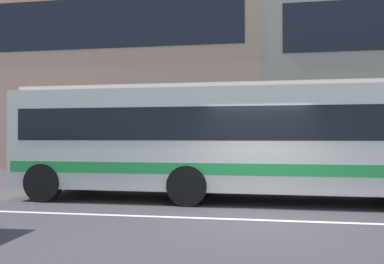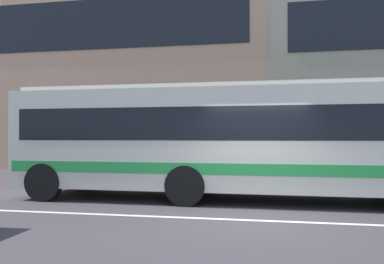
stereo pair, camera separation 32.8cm
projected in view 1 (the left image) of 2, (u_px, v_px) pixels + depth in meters
The scene contains 5 objects.
ground_plane at pixel (257, 220), 8.54m from camera, with size 160.00×160.00×0.00m, color #3E383C.
lane_centre_line at pixel (257, 220), 8.54m from camera, with size 60.00×0.16×0.01m, color silver.
hedge_row_far at pixel (337, 175), 14.60m from camera, with size 18.41×1.10×0.71m, color #175116.
apartment_block_left at pixel (110, 61), 25.88m from camera, with size 18.52×9.46×12.80m.
transit_bus at pixel (220, 137), 11.31m from camera, with size 11.08×2.76×3.05m.
Camera 1 is at (0.15, -8.66, 1.71)m, focal length 39.14 mm.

